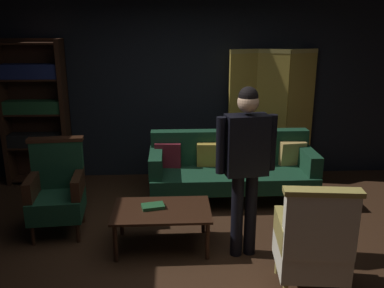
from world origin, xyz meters
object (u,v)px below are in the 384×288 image
at_px(velvet_couch, 231,165).
at_px(standing_figure, 246,158).
at_px(folding_screen, 271,113).
at_px(bookshelf, 35,110).
at_px(armchair_gilt_accent, 313,243).
at_px(armchair_wing_left, 57,190).
at_px(book_green_cloth, 153,206).
at_px(coffee_table, 162,213).

distance_m(velvet_couch, standing_figure, 1.51).
relative_size(folding_screen, bookshelf, 0.93).
distance_m(armchair_gilt_accent, armchair_wing_left, 2.74).
relative_size(bookshelf, book_green_cloth, 9.03).
height_order(armchair_gilt_accent, standing_figure, standing_figure).
xyz_separation_m(velvet_couch, armchair_wing_left, (-2.04, -0.80, 0.03)).
bearing_deg(standing_figure, folding_screen, 70.82).
bearing_deg(coffee_table, velvet_couch, 53.61).
distance_m(armchair_gilt_accent, standing_figure, 0.98).
xyz_separation_m(coffee_table, armchair_gilt_accent, (1.27, -0.87, 0.12)).
relative_size(folding_screen, armchair_wing_left, 1.83).
bearing_deg(book_green_cloth, armchair_gilt_accent, -33.54).
relative_size(folding_screen, standing_figure, 1.12).
relative_size(armchair_gilt_accent, armchair_wing_left, 1.00).
bearing_deg(armchair_gilt_accent, bookshelf, 137.66).
xyz_separation_m(velvet_couch, armchair_gilt_accent, (0.39, -2.07, 0.03)).
bearing_deg(standing_figure, velvet_couch, 86.93).
xyz_separation_m(armchair_wing_left, book_green_cloth, (1.06, -0.37, -0.05)).
xyz_separation_m(folding_screen, velvet_couch, (-0.69, -0.79, -0.53)).
xyz_separation_m(velvet_couch, book_green_cloth, (-0.98, -1.17, -0.02)).
bearing_deg(standing_figure, bookshelf, 140.89).
bearing_deg(folding_screen, standing_figure, -109.18).
distance_m(coffee_table, book_green_cloth, 0.12).
distance_m(armchair_gilt_accent, book_green_cloth, 1.64).
distance_m(coffee_table, armchair_wing_left, 1.23).
bearing_deg(coffee_table, bookshelf, 132.96).
relative_size(velvet_couch, armchair_gilt_accent, 2.04).
xyz_separation_m(velvet_couch, standing_figure, (-0.07, -1.39, 0.57)).
bearing_deg(folding_screen, armchair_wing_left, -149.73).
bearing_deg(armchair_wing_left, velvet_couch, 21.40).
height_order(coffee_table, armchair_wing_left, armchair_wing_left).
distance_m(folding_screen, armchair_gilt_accent, 2.92).
bearing_deg(armchair_gilt_accent, standing_figure, 124.20).
bearing_deg(armchair_gilt_accent, folding_screen, 84.02).
bearing_deg(coffee_table, folding_screen, 51.75).
height_order(coffee_table, standing_figure, standing_figure).
relative_size(velvet_couch, book_green_cloth, 9.34).
distance_m(velvet_couch, coffee_table, 1.50).
relative_size(armchair_gilt_accent, book_green_cloth, 4.58).
xyz_separation_m(coffee_table, book_green_cloth, (-0.09, 0.04, 0.06)).
bearing_deg(folding_screen, bookshelf, -179.10).
height_order(armchair_wing_left, standing_figure, standing_figure).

